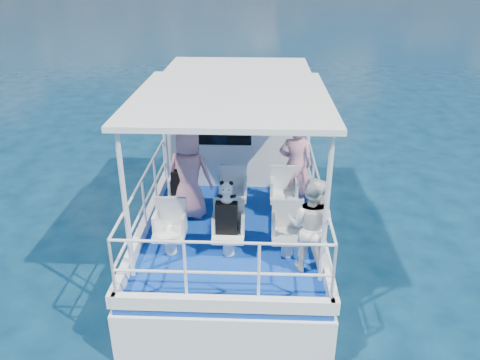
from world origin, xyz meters
name	(u,v)px	position (x,y,z in m)	size (l,w,h in m)	color
ground	(233,261)	(0.00, 0.00, 0.00)	(2000.00, 2000.00, 0.00)	#072035
hull	(236,232)	(0.00, 1.00, 0.00)	(3.00, 7.00, 1.60)	white
deck	(235,195)	(0.00, 1.00, 0.85)	(2.90, 6.90, 0.10)	navy
cabin	(238,119)	(0.00, 2.30, 2.00)	(2.85, 2.00, 2.20)	white
canopy	(231,97)	(0.00, -0.20, 3.14)	(3.00, 3.20, 0.08)	white
canopy_posts	(231,167)	(0.00, -0.25, 2.00)	(2.77, 2.97, 2.20)	white
railings	(230,209)	(0.00, -0.58, 1.40)	(2.84, 3.59, 1.00)	white
seat_port_fwd	(183,203)	(-0.90, 0.20, 1.09)	(0.48, 0.46, 0.38)	silver
seat_center_fwd	(233,204)	(0.00, 0.20, 1.09)	(0.48, 0.46, 0.38)	silver
seat_stbd_fwd	(283,204)	(0.90, 0.20, 1.09)	(0.48, 0.46, 0.38)	silver
seat_port_aft	(170,242)	(-0.90, -1.10, 1.09)	(0.48, 0.46, 0.38)	silver
seat_center_aft	(228,243)	(0.00, -1.10, 1.09)	(0.48, 0.46, 0.38)	silver
seat_stbd_aft	(287,244)	(0.90, -1.10, 1.09)	(0.48, 0.46, 0.38)	silver
passenger_port_fwd	(189,174)	(-0.75, 0.09, 1.71)	(0.61, 0.43, 1.63)	#C6808B
passenger_stbd_fwd	(295,165)	(1.10, 0.54, 1.72)	(0.60, 0.39, 1.64)	pink
passenger_stbd_aft	(311,225)	(1.20, -1.43, 1.63)	(0.71, 0.55, 1.46)	white
backpack_port	(181,183)	(-0.91, 0.18, 1.50)	(0.34, 0.19, 0.44)	black
backpack_center	(227,218)	(-0.03, -1.09, 1.53)	(0.33, 0.18, 0.49)	black
compact_camera	(182,169)	(-0.89, 0.19, 1.75)	(0.11, 0.06, 0.06)	black
panda	(227,192)	(-0.02, -1.06, 1.95)	(0.23, 0.19, 0.35)	white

